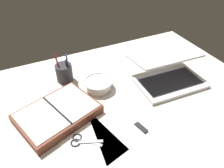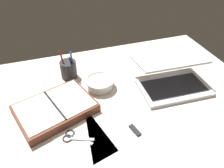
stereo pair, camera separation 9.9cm
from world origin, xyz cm
name	(u,v)px [view 1 (the left image)]	position (x,y,z in cm)	size (l,w,h in cm)	color
desk_top	(117,103)	(0.00, 0.00, 1.00)	(140.00, 100.00, 2.00)	beige
laptop	(168,73)	(30.04, 2.94, 6.88)	(34.57, 30.91, 14.23)	silver
bowl	(98,84)	(-4.03, 12.58, 4.83)	(14.38, 14.38, 5.06)	silver
pen_cup	(64,73)	(-16.95, 26.35, 6.73)	(8.27, 8.27, 15.62)	#28282D
planner	(58,114)	(-27.02, 2.31, 4.12)	(37.41, 31.93, 4.43)	brown
scissors	(80,141)	(-22.83, -13.42, 2.34)	(11.84, 9.95, 0.80)	#B7B7BC
paper_sheet_front	(124,136)	(-6.39, -18.77, 2.08)	(21.17, 27.23, 0.16)	silver
paper_sheet_beside_planner	(88,140)	(-19.99, -14.25, 2.08)	(18.59, 26.99, 0.16)	silver
usb_drive	(141,127)	(1.46, -18.06, 2.50)	(3.33, 7.37, 1.00)	black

